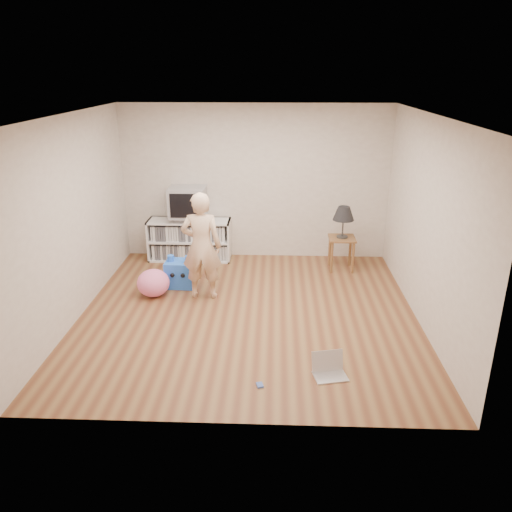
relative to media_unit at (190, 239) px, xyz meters
The scene contains 13 objects.
ground 2.35m from the media_unit, 61.25° to the right, with size 4.50×4.50×0.00m, color brown.
walls 2.51m from the media_unit, 61.25° to the right, with size 4.52×4.52×2.60m.
ceiling 3.23m from the media_unit, 61.25° to the right, with size 4.50×4.50×0.01m, color white.
media_unit is the anchor object (origin of this frame).
dvd_deck 0.39m from the media_unit, 90.00° to the right, with size 0.45×0.35×0.07m, color gray.
crt_tv 0.67m from the media_unit, 90.00° to the right, with size 0.60×0.53×0.50m.
side_table 2.58m from the media_unit, ahead, with size 0.42×0.42×0.55m.
table_lamp 2.65m from the media_unit, ahead, with size 0.34×0.34×0.52m.
person 1.65m from the media_unit, 74.07° to the right, with size 0.57×0.37×1.55m, color beige.
laptop 4.02m from the media_unit, 58.94° to the right, with size 0.40×0.35×0.24m.
playing_cards 3.93m from the media_unit, 70.15° to the right, with size 0.07×0.09×0.02m, color #4462B7.
plush_blue 1.18m from the media_unit, 87.99° to the right, with size 0.44×0.39×0.49m.
plush_pink 1.57m from the media_unit, 100.64° to the right, with size 0.47×0.47×0.40m, color pink.
Camera 1 is at (0.35, -6.05, 3.11)m, focal length 35.00 mm.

